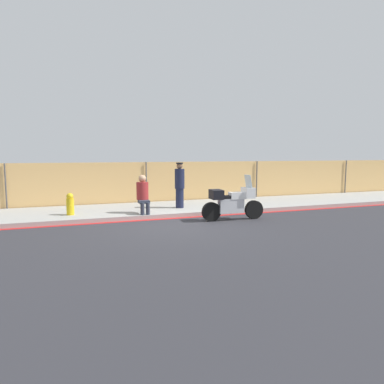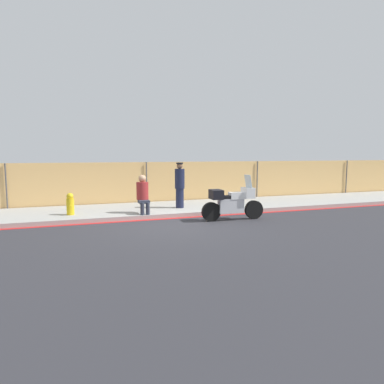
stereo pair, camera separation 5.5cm
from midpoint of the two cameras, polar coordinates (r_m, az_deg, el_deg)
ground_plane at (r=10.39m, az=-2.79°, el=-5.63°), size 120.00×120.00×0.00m
sidewalk at (r=13.03m, az=-6.29°, el=-2.87°), size 38.92×3.11×0.14m
curb_paint_stripe at (r=11.46m, az=-4.42°, el=-4.48°), size 38.92×0.18×0.01m
storefront_fence at (r=14.52m, az=-7.80°, el=1.38°), size 36.98×0.17×1.81m
motorcycle at (r=11.22m, az=6.63°, el=-1.67°), size 2.13×0.57×1.48m
officer_standing at (r=12.76m, az=-2.20°, el=1.22°), size 0.37×0.37×1.69m
person_seated_on_curb at (r=11.72m, az=-8.33°, el=-0.03°), size 0.41×0.69×1.31m
fire_hydrant at (r=12.02m, az=-19.77°, el=-1.92°), size 0.24×0.30×0.73m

